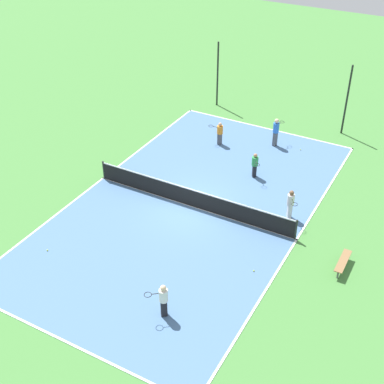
% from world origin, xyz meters
% --- Properties ---
extents(ground_plane, '(80.00, 80.00, 0.00)m').
position_xyz_m(ground_plane, '(0.00, 0.00, 0.00)').
color(ground_plane, '#47843D').
extents(court_surface, '(11.37, 20.13, 0.02)m').
position_xyz_m(court_surface, '(0.00, 0.00, 0.01)').
color(court_surface, '#4C729E').
rests_on(court_surface, ground_plane).
extents(tennis_net, '(11.17, 0.10, 1.09)m').
position_xyz_m(tennis_net, '(0.00, 0.00, 0.58)').
color(tennis_net, black).
rests_on(tennis_net, court_surface).
extents(bench, '(0.36, 1.67, 0.45)m').
position_xyz_m(bench, '(8.05, -0.95, 0.39)').
color(bench, olive).
rests_on(bench, ground_plane).
extents(player_far_white, '(0.94, 0.84, 1.58)m').
position_xyz_m(player_far_white, '(2.62, -7.09, 0.93)').
color(player_far_white, black).
rests_on(player_far_white, court_surface).
extents(player_near_white, '(0.81, 0.95, 1.59)m').
position_xyz_m(player_near_white, '(4.69, 1.48, 0.93)').
color(player_near_white, white).
rests_on(player_near_white, court_surface).
extents(player_center_orange, '(0.96, 0.41, 1.46)m').
position_xyz_m(player_center_orange, '(-1.72, 6.64, 0.85)').
color(player_center_orange, '#4C4C51').
rests_on(player_center_orange, court_surface).
extents(player_far_green, '(0.79, 0.96, 1.45)m').
position_xyz_m(player_far_green, '(1.65, 4.19, 0.84)').
color(player_far_green, black).
rests_on(player_far_green, court_surface).
extents(player_near_blue, '(0.54, 0.98, 1.79)m').
position_xyz_m(player_near_blue, '(1.33, 8.11, 1.06)').
color(player_near_blue, '#4C4C51').
rests_on(player_near_blue, court_surface).
extents(tennis_ball_midcourt, '(0.07, 0.07, 0.07)m').
position_xyz_m(tennis_ball_midcourt, '(4.74, -3.02, 0.06)').
color(tennis_ball_midcourt, '#CCE033').
rests_on(tennis_ball_midcourt, court_surface).
extents(tennis_ball_near_net, '(0.07, 0.07, 0.07)m').
position_xyz_m(tennis_ball_near_net, '(-4.11, -6.29, 0.06)').
color(tennis_ball_near_net, '#CCE033').
rests_on(tennis_ball_near_net, court_surface).
extents(tennis_ball_far_baseline, '(0.07, 0.07, 0.07)m').
position_xyz_m(tennis_ball_far_baseline, '(2.93, 8.32, 0.06)').
color(tennis_ball_far_baseline, '#CCE033').
rests_on(tennis_ball_far_baseline, court_surface).
extents(fence_post_back_left, '(0.12, 0.12, 4.52)m').
position_xyz_m(fence_post_back_left, '(-4.46, 11.75, 2.26)').
color(fence_post_back_left, black).
rests_on(fence_post_back_left, ground_plane).
extents(fence_post_back_right, '(0.12, 0.12, 4.52)m').
position_xyz_m(fence_post_back_right, '(4.46, 11.75, 2.26)').
color(fence_post_back_right, black).
rests_on(fence_post_back_right, ground_plane).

